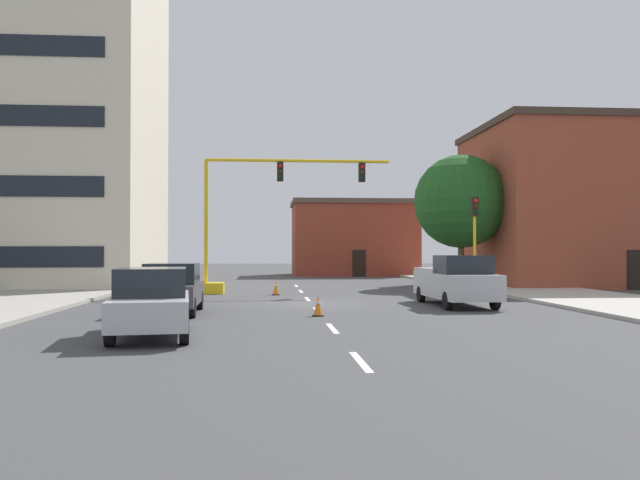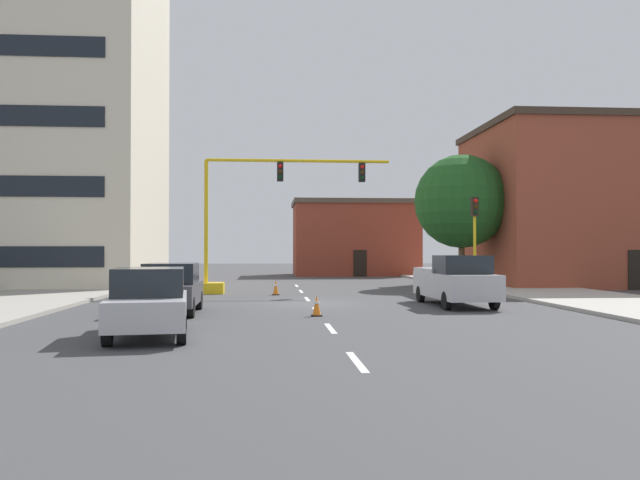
# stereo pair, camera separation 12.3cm
# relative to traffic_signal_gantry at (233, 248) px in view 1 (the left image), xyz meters

# --- Properties ---
(ground_plane) EXTENTS (160.00, 160.00, 0.00)m
(ground_plane) POSITION_rel_traffic_signal_gantry_xyz_m (3.49, -6.59, -2.31)
(ground_plane) COLOR #424244
(sidewalk_left) EXTENTS (6.00, 56.00, 0.14)m
(sidewalk_left) POSITION_rel_traffic_signal_gantry_xyz_m (-8.73, 1.41, -2.24)
(sidewalk_left) COLOR #9E998E
(sidewalk_left) RESTS_ON ground_plane
(sidewalk_right) EXTENTS (6.00, 56.00, 0.14)m
(sidewalk_right) POSITION_rel_traffic_signal_gantry_xyz_m (15.70, 1.41, -2.24)
(sidewalk_right) COLOR #B2ADA3
(sidewalk_right) RESTS_ON ground_plane
(lane_stripe_seg_0) EXTENTS (0.16, 2.40, 0.01)m
(lane_stripe_seg_0) POSITION_rel_traffic_signal_gantry_xyz_m (3.49, -20.59, -2.31)
(lane_stripe_seg_0) COLOR silver
(lane_stripe_seg_0) RESTS_ON ground_plane
(lane_stripe_seg_1) EXTENTS (0.16, 2.40, 0.01)m
(lane_stripe_seg_1) POSITION_rel_traffic_signal_gantry_xyz_m (3.49, -15.09, -2.31)
(lane_stripe_seg_1) COLOR silver
(lane_stripe_seg_1) RESTS_ON ground_plane
(lane_stripe_seg_2) EXTENTS (0.16, 2.40, 0.01)m
(lane_stripe_seg_2) POSITION_rel_traffic_signal_gantry_xyz_m (3.49, -9.59, -2.31)
(lane_stripe_seg_2) COLOR silver
(lane_stripe_seg_2) RESTS_ON ground_plane
(lane_stripe_seg_3) EXTENTS (0.16, 2.40, 0.01)m
(lane_stripe_seg_3) POSITION_rel_traffic_signal_gantry_xyz_m (3.49, -4.09, -2.31)
(lane_stripe_seg_3) COLOR silver
(lane_stripe_seg_3) RESTS_ON ground_plane
(lane_stripe_seg_4) EXTENTS (0.16, 2.40, 0.01)m
(lane_stripe_seg_4) POSITION_rel_traffic_signal_gantry_xyz_m (3.49, 1.41, -2.31)
(lane_stripe_seg_4) COLOR silver
(lane_stripe_seg_4) RESTS_ON ground_plane
(lane_stripe_seg_5) EXTENTS (0.16, 2.40, 0.01)m
(lane_stripe_seg_5) POSITION_rel_traffic_signal_gantry_xyz_m (3.49, 6.91, -2.31)
(lane_stripe_seg_5) COLOR silver
(lane_stripe_seg_5) RESTS_ON ground_plane
(building_tall_left) EXTENTS (15.24, 13.83, 22.39)m
(building_tall_left) POSITION_rel_traffic_signal_gantry_xyz_m (-12.91, 8.55, 8.89)
(building_tall_left) COLOR beige
(building_tall_left) RESTS_ON ground_plane
(building_brick_center) EXTENTS (10.82, 7.35, 6.49)m
(building_brick_center) POSITION_rel_traffic_signal_gantry_xyz_m (9.30, 23.83, 0.95)
(building_brick_center) COLOR brown
(building_brick_center) RESTS_ON ground_plane
(building_row_right) EXTENTS (13.90, 11.12, 9.97)m
(building_row_right) POSITION_rel_traffic_signal_gantry_xyz_m (21.92, 6.49, 2.68)
(building_row_right) COLOR brown
(building_row_right) RESTS_ON ground_plane
(traffic_signal_gantry) EXTENTS (10.22, 1.20, 6.83)m
(traffic_signal_gantry) POSITION_rel_traffic_signal_gantry_xyz_m (0.00, 0.00, 0.00)
(traffic_signal_gantry) COLOR yellow
(traffic_signal_gantry) RESTS_ON ground_plane
(traffic_light_pole_right) EXTENTS (0.32, 0.47, 4.80)m
(traffic_light_pole_right) POSITION_rel_traffic_signal_gantry_xyz_m (11.85, -1.95, 1.22)
(traffic_light_pole_right) COLOR yellow
(traffic_light_pole_right) RESTS_ON ground_plane
(tree_right_mid) EXTENTS (5.58, 5.58, 7.89)m
(tree_right_mid) POSITION_rel_traffic_signal_gantry_xyz_m (13.25, 4.95, 2.78)
(tree_right_mid) COLOR brown
(tree_right_mid) RESTS_ON ground_plane
(pickup_truck_silver) EXTENTS (2.15, 5.46, 1.99)m
(pickup_truck_silver) POSITION_rel_traffic_signal_gantry_xyz_m (9.09, -8.09, -1.34)
(pickup_truck_silver) COLOR #BCBCC1
(pickup_truck_silver) RESTS_ON ground_plane
(sedan_dark_gray_near_left) EXTENTS (1.94, 4.53, 1.74)m
(sedan_dark_gray_near_left) POSITION_rel_traffic_signal_gantry_xyz_m (-1.59, -10.38, -1.42)
(sedan_dark_gray_near_left) COLOR #3D3D42
(sedan_dark_gray_near_left) RESTS_ON ground_plane
(sedan_silver_mid_left) EXTENTS (2.36, 4.69, 1.74)m
(sedan_silver_mid_left) POSITION_rel_traffic_signal_gantry_xyz_m (-1.26, -16.49, -1.42)
(sedan_silver_mid_left) COLOR #B7B7BC
(sedan_silver_mid_left) RESTS_ON ground_plane
(traffic_cone_roadside_a) EXTENTS (0.36, 0.36, 0.76)m
(traffic_cone_roadside_a) POSITION_rel_traffic_signal_gantry_xyz_m (2.12, -1.32, -1.94)
(traffic_cone_roadside_a) COLOR black
(traffic_cone_roadside_a) RESTS_ON ground_plane
(traffic_cone_roadside_b) EXTENTS (0.36, 0.36, 0.71)m
(traffic_cone_roadside_b) POSITION_rel_traffic_signal_gantry_xyz_m (3.36, -11.66, -1.97)
(traffic_cone_roadside_b) COLOR black
(traffic_cone_roadside_b) RESTS_ON ground_plane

